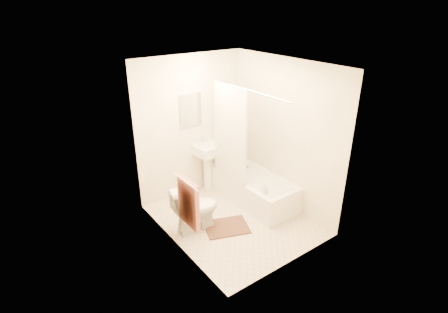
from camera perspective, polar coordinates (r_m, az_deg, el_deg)
floor at (r=5.57m, az=1.54°, el=-10.28°), size 2.40×2.40×0.00m
ceiling at (r=4.65m, az=1.88°, el=14.86°), size 2.40×2.40×0.00m
wall_back at (r=5.92m, az=-5.45°, el=4.83°), size 2.00×0.02×2.40m
wall_left at (r=4.50m, az=-8.45°, el=-1.83°), size 0.02×2.40×2.40m
wall_right at (r=5.61m, az=9.81°, el=3.49°), size 0.02×2.40×2.40m
mirror at (r=5.81m, az=-5.46°, el=7.57°), size 0.40×0.03×0.55m
curtain_rod at (r=4.99m, az=3.87°, el=10.79°), size 0.03×1.70×0.03m
shower_curtain at (r=5.52m, az=0.99°, el=3.70°), size 0.04×0.80×1.55m
towel_bar at (r=4.36m, az=-6.34°, el=-4.05°), size 0.02×0.60×0.02m
towel at (r=4.54m, az=-5.83°, el=-7.51°), size 0.06×0.45×0.66m
toilet_paper at (r=4.86m, az=-8.03°, el=-6.41°), size 0.11×0.12×0.12m
toilet at (r=5.22m, az=-4.65°, el=-8.52°), size 0.72×0.44×0.68m
sink at (r=6.21m, az=-2.54°, el=-1.38°), size 0.53×0.45×0.95m
bathtub at (r=6.00m, az=4.72°, el=-5.07°), size 0.71×1.62×0.46m
bath_mat at (r=5.40m, az=0.43°, el=-11.42°), size 0.77×0.68×0.02m
soap_bottle at (r=5.35m, az=6.67°, el=-5.16°), size 0.08×0.08×0.18m
scrub_brush at (r=6.18m, az=2.99°, el=-1.47°), size 0.13×0.23×0.04m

